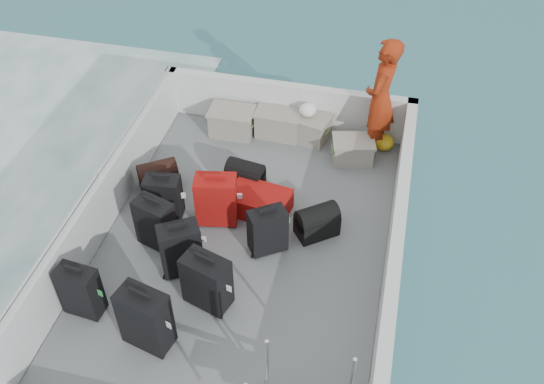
{
  "coord_description": "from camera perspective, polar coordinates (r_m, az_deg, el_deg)",
  "views": [
    {
      "loc": [
        1.43,
        -4.62,
        5.99
      ],
      "look_at": [
        0.21,
        0.57,
        1.0
      ],
      "focal_mm": 40.0,
      "sensor_mm": 36.0,
      "label": 1
    }
  ],
  "objects": [
    {
      "name": "yellow_bag",
      "position": [
        8.61,
        10.49,
        4.63
      ],
      "size": [
        0.28,
        0.26,
        0.22
      ],
      "primitive_type": "ellipsoid",
      "color": "gold",
      "rests_on": "deck"
    },
    {
      "name": "deck",
      "position": [
        7.24,
        -2.66,
        -5.02
      ],
      "size": [
        3.3,
        4.7,
        0.02
      ],
      "primitive_type": "cube",
      "color": "slate",
      "rests_on": "ferry_hull"
    },
    {
      "name": "ferry_hull",
      "position": [
        7.47,
        -2.58,
        -6.6
      ],
      "size": [
        3.6,
        5.0,
        0.6
      ],
      "primitive_type": "cube",
      "color": "silver",
      "rests_on": "ground"
    },
    {
      "name": "duffel_1",
      "position": [
        7.83,
        -2.54,
        1.33
      ],
      "size": [
        0.51,
        0.37,
        0.32
      ],
      "primitive_type": null,
      "rotation": [
        0.0,
        0.0,
        -0.16
      ],
      "color": "black",
      "rests_on": "deck"
    },
    {
      "name": "suitcase_6",
      "position": [
        6.46,
        -6.15,
        -8.44
      ],
      "size": [
        0.55,
        0.42,
        0.67
      ],
      "primitive_type": "cube",
      "rotation": [
        0.0,
        0.0,
        -0.31
      ],
      "color": "black",
      "rests_on": "deck"
    },
    {
      "name": "suitcase_0",
      "position": [
        6.67,
        -17.57,
        -8.92
      ],
      "size": [
        0.43,
        0.27,
        0.64
      ],
      "primitive_type": "cube",
      "rotation": [
        0.0,
        0.0,
        -0.1
      ],
      "color": "black",
      "rests_on": "deck"
    },
    {
      "name": "duffel_0",
      "position": [
        7.95,
        -10.61,
        1.27
      ],
      "size": [
        0.57,
        0.52,
        0.32
      ],
      "primitive_type": null,
      "rotation": [
        0.0,
        0.0,
        0.6
      ],
      "color": "black",
      "rests_on": "deck"
    },
    {
      "name": "deck_fittings",
      "position": [
        6.68,
        -0.61,
        -5.34
      ],
      "size": [
        3.6,
        5.0,
        0.9
      ],
      "color": "silver",
      "rests_on": "deck"
    },
    {
      "name": "crate_2",
      "position": [
        8.64,
        3.31,
        6.1
      ],
      "size": [
        0.69,
        0.55,
        0.36
      ],
      "primitive_type": "cube",
      "rotation": [
        0.0,
        0.0,
        -0.26
      ],
      "color": "gray",
      "rests_on": "deck"
    },
    {
      "name": "duffel_2",
      "position": [
        7.25,
        4.26,
        -2.98
      ],
      "size": [
        0.57,
        0.53,
        0.32
      ],
      "primitive_type": null,
      "rotation": [
        0.0,
        0.0,
        0.65
      ],
      "color": "black",
      "rests_on": "deck"
    },
    {
      "name": "crate_3",
      "position": [
        8.32,
        7.61,
        3.83
      ],
      "size": [
        0.59,
        0.47,
        0.32
      ],
      "primitive_type": "cube",
      "rotation": [
        0.0,
        0.0,
        0.22
      ],
      "color": "gray",
      "rests_on": "deck"
    },
    {
      "name": "crate_1",
      "position": [
        8.7,
        0.66,
        6.5
      ],
      "size": [
        0.63,
        0.44,
        0.37
      ],
      "primitive_type": "cube",
      "rotation": [
        0.0,
        0.0,
        -0.03
      ],
      "color": "gray",
      "rests_on": "deck"
    },
    {
      "name": "suitcase_1",
      "position": [
        7.12,
        -10.9,
        -2.97
      ],
      "size": [
        0.5,
        0.37,
        0.66
      ],
      "primitive_type": "cube",
      "rotation": [
        0.0,
        0.0,
        -0.3
      ],
      "color": "black",
      "rests_on": "deck"
    },
    {
      "name": "suitcase_2",
      "position": [
        7.45,
        -10.13,
        -0.56
      ],
      "size": [
        0.45,
        0.3,
        0.61
      ],
      "primitive_type": "cube",
      "rotation": [
        0.0,
        0.0,
        0.12
      ],
      "color": "black",
      "rests_on": "deck"
    },
    {
      "name": "crate_0",
      "position": [
        8.74,
        -3.77,
        6.55
      ],
      "size": [
        0.61,
        0.42,
        0.36
      ],
      "primitive_type": "cube",
      "rotation": [
        0.0,
        0.0,
        0.02
      ],
      "color": "gray",
      "rests_on": "deck"
    },
    {
      "name": "suitcase_3",
      "position": [
        6.23,
        -11.82,
        -11.66
      ],
      "size": [
        0.55,
        0.4,
        0.75
      ],
      "primitive_type": "cube",
      "rotation": [
        0.0,
        0.0,
        -0.24
      ],
      "color": "black",
      "rests_on": "deck"
    },
    {
      "name": "suitcase_8",
      "position": [
        7.51,
        -1.17,
        -0.99
      ],
      "size": [
        0.8,
        0.59,
        0.29
      ],
      "primitive_type": "cube",
      "rotation": [
        0.0,
        0.0,
        1.42
      ],
      "color": "#990B0D",
      "rests_on": "deck"
    },
    {
      "name": "passenger",
      "position": [
        8.14,
        10.18,
        8.65
      ],
      "size": [
        0.53,
        0.7,
        1.71
      ],
      "primitive_type": "imported",
      "rotation": [
        0.0,
        0.0,
        -1.79
      ],
      "color": "red",
      "rests_on": "deck"
    },
    {
      "name": "ground",
      "position": [
        7.7,
        -2.51,
        -8.05
      ],
      "size": [
        160.0,
        160.0,
        0.0
      ],
      "primitive_type": "plane",
      "color": "#1A4A5B",
      "rests_on": "ground"
    },
    {
      "name": "suitcase_4",
      "position": [
        6.8,
        -8.59,
        -5.37
      ],
      "size": [
        0.53,
        0.46,
        0.67
      ],
      "primitive_type": "cube",
      "rotation": [
        0.0,
        0.0,
        0.54
      ],
      "color": "black",
      "rests_on": "deck"
    },
    {
      "name": "suitcase_5",
      "position": [
        7.29,
        -5.26,
        -0.78
      ],
      "size": [
        0.53,
        0.38,
        0.68
      ],
      "primitive_type": "cube",
      "rotation": [
        0.0,
        0.0,
        0.19
      ],
      "color": "#990B0D",
      "rests_on": "deck"
    },
    {
      "name": "white_bag",
      "position": [
        8.48,
        3.38,
        7.56
      ],
      "size": [
        0.24,
        0.24,
        0.18
      ],
      "primitive_type": "ellipsoid",
      "color": "white",
      "rests_on": "crate_2"
    },
    {
      "name": "suitcase_7",
      "position": [
        6.96,
        -0.41,
        -3.72
      ],
      "size": [
        0.49,
        0.44,
        0.6
      ],
      "primitive_type": "cube",
      "rotation": [
        0.0,
        0.0,
        0.6
      ],
      "color": "black",
      "rests_on": "deck"
    }
  ]
}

